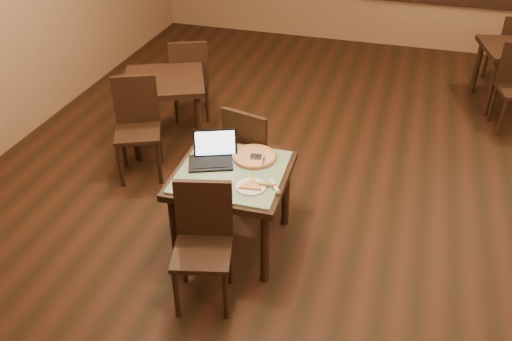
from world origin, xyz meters
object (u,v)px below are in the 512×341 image
(chair_main_near, at_px, (203,237))
(other_table_a_chair_far, at_px, (512,47))
(pizza_pan, at_px, (254,157))
(laptop, at_px, (213,154))
(other_table_b_chair_near, at_px, (137,121))
(tiled_table, at_px, (232,181))
(other_table_b_chair_far, at_px, (190,75))
(other_table_b, at_px, (165,90))
(chair_main_far, at_px, (251,152))

(chair_main_near, relative_size, other_table_a_chair_far, 0.98)
(other_table_a_chair_far, bearing_deg, chair_main_near, 49.45)
(chair_main_near, xyz_separation_m, pizza_pan, (0.14, 0.86, 0.21))
(laptop, xyz_separation_m, other_table_a_chair_far, (2.75, 4.07, -0.26))
(pizza_pan, relative_size, other_table_b_chair_near, 0.39)
(tiled_table, distance_m, chair_main_near, 0.62)
(chair_main_near, distance_m, other_table_a_chair_far, 5.44)
(chair_main_near, height_order, other_table_b_chair_near, other_table_b_chair_near)
(pizza_pan, distance_m, other_table_b_chair_near, 1.55)
(pizza_pan, height_order, other_table_b_chair_far, other_table_b_chair_far)
(tiled_table, relative_size, other_table_b_chair_far, 0.91)
(other_table_b, bearing_deg, laptop, -75.49)
(other_table_b_chair_near, bearing_deg, laptop, -57.55)
(other_table_b_chair_near, bearing_deg, tiled_table, -56.76)
(other_table_b, relative_size, other_table_b_chair_near, 1.09)
(chair_main_far, bearing_deg, tiled_table, 106.13)
(tiled_table, xyz_separation_m, other_table_b, (-1.26, 1.45, 0.00))
(laptop, height_order, pizza_pan, laptop)
(chair_main_near, relative_size, pizza_pan, 2.47)
(tiled_table, height_order, other_table_b, other_table_b)
(laptop, xyz_separation_m, other_table_b_chair_near, (-1.10, 0.73, -0.25))
(chair_main_far, bearing_deg, laptop, 84.63)
(other_table_a_chair_far, relative_size, other_table_b, 0.90)
(other_table_b, distance_m, other_table_b_chair_far, 0.62)
(tiled_table, bearing_deg, pizza_pan, 62.05)
(tiled_table, bearing_deg, other_table_b_chair_near, 145.70)
(laptop, height_order, other_table_b, laptop)
(tiled_table, bearing_deg, chair_main_near, -93.32)
(tiled_table, distance_m, laptop, 0.28)
(other_table_b, bearing_deg, tiled_table, -72.81)
(other_table_b_chair_far, bearing_deg, chair_main_near, 90.40)
(pizza_pan, height_order, other_table_b_chair_near, other_table_b_chair_near)
(chair_main_near, bearing_deg, other_table_b, 107.13)
(laptop, distance_m, other_table_b_chair_far, 2.22)
(chair_main_near, bearing_deg, other_table_b_chair_far, 100.38)
(other_table_b_chair_near, bearing_deg, pizza_pan, -46.79)
(pizza_pan, distance_m, other_table_a_chair_far, 4.63)
(other_table_b_chair_far, bearing_deg, other_table_a_chair_far, -174.50)
(tiled_table, xyz_separation_m, chair_main_far, (-0.02, 0.61, -0.08))
(other_table_b, bearing_deg, chair_main_near, -82.84)
(other_table_b, bearing_deg, pizza_pan, -65.04)
(chair_main_far, bearing_deg, other_table_a_chair_far, -111.73)
(tiled_table, distance_m, other_table_b_chair_far, 2.40)
(tiled_table, distance_m, other_table_a_chair_far, 4.90)
(other_table_b_chair_far, bearing_deg, other_table_b, 62.72)
(other_table_a_chair_far, xyz_separation_m, other_table_b_chair_far, (-3.78, -2.12, 0.01))
(chair_main_near, height_order, laptop, laptop)
(other_table_b_chair_near, relative_size, other_table_b_chair_far, 1.00)
(chair_main_far, distance_m, other_table_b_chair_far, 1.88)
(other_table_a_chair_far, height_order, other_table_b_chair_far, other_table_b_chair_far)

